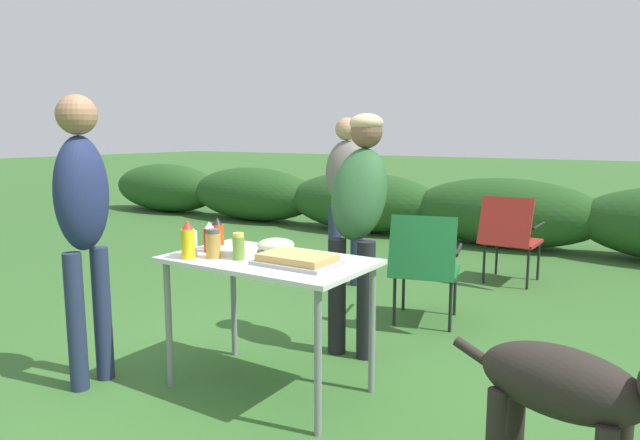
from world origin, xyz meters
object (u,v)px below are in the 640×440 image
(ketchup_bottle, at_px, (210,237))
(camp_chair_near_hedge, at_px, (510,235))
(relish_jar, at_px, (239,247))
(hot_sauce_bottle, at_px, (218,234))
(standing_person_in_olive_jacket, at_px, (83,211))
(food_tray, at_px, (297,260))
(standing_person_in_dark_puffer, at_px, (346,187))
(mustard_bottle, at_px, (188,241))
(folding_table, at_px, (268,272))
(standing_person_in_gray_fleece, at_px, (359,206))
(plate_stack, at_px, (237,250))
(mixing_bowl, at_px, (276,245))
(camp_chair_green_behind_table, at_px, (425,263))
(spice_jar, at_px, (213,244))
(paper_cup_stack, at_px, (190,243))
(dog, at_px, (575,396))

(ketchup_bottle, distance_m, camp_chair_near_hedge, 3.16)
(ketchup_bottle, height_order, relish_jar, ketchup_bottle)
(hot_sauce_bottle, xyz_separation_m, standing_person_in_olive_jacket, (-0.49, -0.52, 0.16))
(food_tray, xyz_separation_m, standing_person_in_dark_puffer, (-0.96, 2.17, 0.15))
(mustard_bottle, height_order, standing_person_in_dark_puffer, standing_person_in_dark_puffer)
(folding_table, distance_m, standing_person_in_olive_jacket, 1.06)
(ketchup_bottle, distance_m, standing_person_in_gray_fleece, 0.97)
(plate_stack, xyz_separation_m, mixing_bowl, (0.15, 0.16, 0.02))
(mustard_bottle, bearing_deg, camp_chair_green_behind_table, 68.58)
(spice_jar, height_order, camp_chair_near_hedge, spice_jar)
(camp_chair_green_behind_table, distance_m, camp_chair_near_hedge, 1.53)
(camp_chair_green_behind_table, height_order, camp_chair_near_hedge, same)
(plate_stack, bearing_deg, standing_person_in_gray_fleece, 65.64)
(paper_cup_stack, relative_size, relish_jar, 0.94)
(standing_person_in_gray_fleece, bearing_deg, spice_jar, -118.54)
(hot_sauce_bottle, xyz_separation_m, standing_person_in_dark_puffer, (-0.35, 2.10, 0.09))
(plate_stack, height_order, camp_chair_near_hedge, camp_chair_near_hedge)
(mustard_bottle, bearing_deg, camp_chair_near_hedge, 74.58)
(dog, bearing_deg, standing_person_in_gray_fleece, -115.36)
(spice_jar, bearing_deg, food_tray, 13.75)
(plate_stack, distance_m, paper_cup_stack, 0.26)
(folding_table, distance_m, paper_cup_stack, 0.46)
(mustard_bottle, height_order, camp_chair_green_behind_table, mustard_bottle)
(standing_person_in_dark_puffer, distance_m, camp_chair_green_behind_table, 1.33)
(plate_stack, relative_size, dog, 0.24)
(folding_table, xyz_separation_m, camp_chair_near_hedge, (0.53, 2.96, -0.20))
(dog, height_order, camp_chair_near_hedge, camp_chair_near_hedge)
(mixing_bowl, height_order, relish_jar, relish_jar)
(standing_person_in_dark_puffer, bearing_deg, dog, -73.67)
(mustard_bottle, relative_size, camp_chair_near_hedge, 0.25)
(hot_sauce_bottle, height_order, standing_person_in_olive_jacket, standing_person_in_olive_jacket)
(paper_cup_stack, height_order, hot_sauce_bottle, hot_sauce_bottle)
(plate_stack, distance_m, relish_jar, 0.17)
(camp_chair_green_behind_table, bearing_deg, camp_chair_near_hedge, 66.85)
(relish_jar, xyz_separation_m, dog, (1.69, -0.20, -0.31))
(food_tray, xyz_separation_m, spice_jar, (-0.47, -0.11, 0.05))
(paper_cup_stack, bearing_deg, folding_table, 23.46)
(food_tray, height_order, relish_jar, relish_jar)
(mixing_bowl, bearing_deg, mustard_bottle, -124.80)
(mixing_bowl, distance_m, spice_jar, 0.37)
(folding_table, height_order, plate_stack, plate_stack)
(plate_stack, relative_size, mustard_bottle, 1.08)
(food_tray, xyz_separation_m, ketchup_bottle, (-0.60, -0.00, 0.06))
(folding_table, relative_size, ketchup_bottle, 6.36)
(mustard_bottle, bearing_deg, standing_person_in_dark_puffer, 99.42)
(mustard_bottle, xyz_separation_m, camp_chair_near_hedge, (0.88, 3.20, -0.37))
(hot_sauce_bottle, relative_size, standing_person_in_gray_fleece, 0.12)
(standing_person_in_dark_puffer, height_order, camp_chair_green_behind_table, standing_person_in_dark_puffer)
(dog, bearing_deg, folding_table, -89.81)
(paper_cup_stack, xyz_separation_m, relish_jar, (0.29, 0.07, 0.00))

